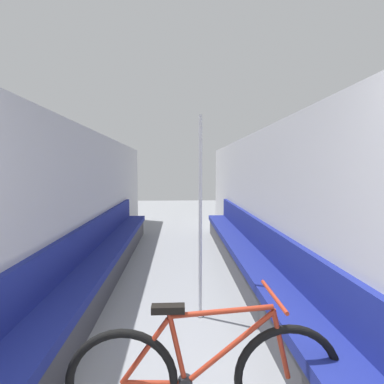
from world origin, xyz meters
name	(u,v)px	position (x,y,z in m)	size (l,w,h in m)	color
wall_left	(84,206)	(-1.31, 3.79, 1.11)	(0.10, 10.78, 2.23)	#B2B2B7
wall_right	(266,205)	(1.31, 3.79, 1.11)	(0.10, 10.78, 2.23)	#B2B2B7
bench_seat_row_left	(101,263)	(-1.07, 3.70, 0.29)	(0.45, 6.66, 0.88)	#3D3D42
bench_seat_row_right	(249,261)	(1.07, 3.70, 0.29)	(0.45, 6.66, 0.88)	#3D3D42
bicycle	(206,377)	(0.19, 1.22, 0.36)	(1.70, 0.46, 0.88)	black
grab_pole_near	(200,221)	(0.27, 2.68, 1.08)	(0.08, 0.08, 2.21)	gray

